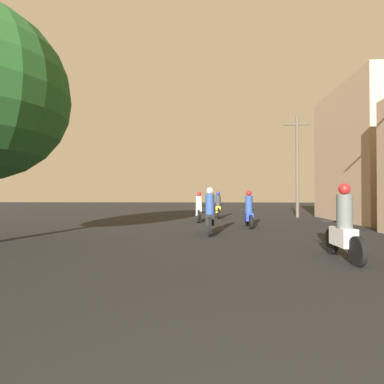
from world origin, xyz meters
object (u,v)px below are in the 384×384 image
object	(u,v)px
motorcycle_black	(210,215)
motorcycle_yellow	(218,207)
motorcycle_blue	(249,213)
motorcycle_white	(344,229)
motorcycle_silver	(199,210)
utility_pole_far	(297,164)

from	to	relation	value
motorcycle_black	motorcycle_yellow	size ratio (longest dim) A/B	1.03
motorcycle_black	motorcycle_blue	bearing A→B (deg)	53.19
motorcycle_white	motorcycle_silver	xyz separation A→B (m)	(-3.41, 9.21, -0.02)
motorcycle_black	motorcycle_white	bearing A→B (deg)	-56.05
motorcycle_yellow	utility_pole_far	bearing A→B (deg)	5.66
motorcycle_white	motorcycle_silver	distance (m)	9.82
motorcycle_black	motorcycle_yellow	world-z (taller)	motorcycle_black
motorcycle_black	utility_pole_far	distance (m)	10.51
motorcycle_blue	motorcycle_white	bearing A→B (deg)	-81.62
motorcycle_silver	motorcycle_white	bearing A→B (deg)	-66.00
motorcycle_blue	utility_pole_far	xyz separation A→B (m)	(3.87, 6.25, 2.71)
motorcycle_silver	utility_pole_far	bearing A→B (deg)	33.39
motorcycle_white	motorcycle_black	xyz separation A→B (m)	(-2.84, 4.17, 0.01)
motorcycle_black	motorcycle_blue	size ratio (longest dim) A/B	1.08
motorcycle_silver	motorcycle_yellow	world-z (taller)	motorcycle_yellow
utility_pole_far	motorcycle_silver	bearing A→B (deg)	-150.30
motorcycle_white	motorcycle_blue	xyz separation A→B (m)	(-1.17, 6.44, -0.02)
motorcycle_black	motorcycle_yellow	distance (m)	7.60
motorcycle_white	utility_pole_far	xyz separation A→B (m)	(2.70, 12.69, 2.69)
motorcycle_blue	motorcycle_silver	size ratio (longest dim) A/B	0.87
motorcycle_black	utility_pole_far	bearing A→B (deg)	56.61
motorcycle_white	utility_pole_far	bearing A→B (deg)	84.13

